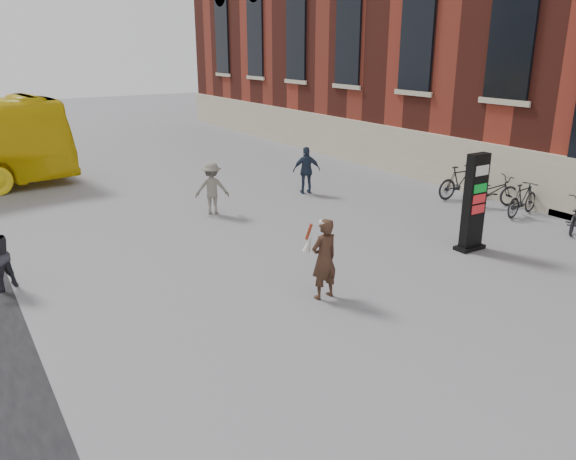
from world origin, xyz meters
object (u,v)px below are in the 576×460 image
pedestrian_c (307,170)px  bike_6 (491,191)px  bike_7 (460,182)px  bike_4 (576,215)px  woman (324,258)px  bike_5 (523,199)px  pedestrian_b (212,188)px  info_pylon (474,203)px

pedestrian_c → bike_6: bearing=154.3°
bike_7 → bike_4: bearing=-175.4°
woman → bike_7: bearing=-158.7°
woman → bike_5: size_ratio=1.01×
woman → pedestrian_b: 6.64m
bike_5 → bike_6: bearing=-8.5°
bike_5 → bike_6: bike_5 is taller
bike_6 → bike_7: size_ratio=1.03×
pedestrian_b → bike_4: (7.70, -6.77, -0.34)m
info_pylon → pedestrian_b: 7.49m
pedestrian_c → bike_5: bearing=148.1°
info_pylon → pedestrian_c: info_pylon is taller
bike_5 → bike_7: 2.38m
woman → pedestrian_b: bearing=-99.2°
pedestrian_b → bike_6: (7.70, -3.97, -0.29)m
pedestrian_c → bike_6: 5.98m
info_pylon → bike_5: info_pylon is taller
bike_5 → bike_6: size_ratio=0.88×
pedestrian_c → bike_5: size_ratio=0.97×
woman → pedestrian_c: 8.36m
pedestrian_c → info_pylon: bearing=115.7°
bike_4 → bike_5: 1.67m
pedestrian_b → bike_6: 8.67m
pedestrian_b → bike_5: bearing=171.7°
woman → bike_5: woman is taller
info_pylon → bike_4: size_ratio=1.43×
pedestrian_b → bike_6: size_ratio=0.83×
woman → bike_4: bearing=175.2°
pedestrian_b → bike_7: size_ratio=0.86×
bike_4 → bike_7: (0.00, 4.05, 0.11)m
bike_7 → woman: bearing=119.6°
info_pylon → pedestrian_b: size_ratio=1.54×
bike_5 → bike_6: 1.12m
woman → info_pylon: bearing=-179.6°
pedestrian_b → bike_5: (7.70, -5.10, -0.29)m
woman → bike_6: woman is taller
bike_5 → pedestrian_c: bearing=26.6°
pedestrian_c → bike_4: bearing=141.4°
pedestrian_b → pedestrian_c: (3.75, 0.51, 0.02)m
woman → bike_6: bearing=-166.2°
bike_4 → bike_5: bike_5 is taller
bike_4 → bike_5: bearing=-24.6°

